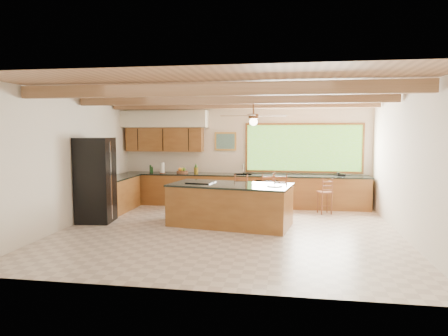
# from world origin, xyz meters

# --- Properties ---
(ground) EXTENTS (7.20, 7.20, 0.00)m
(ground) POSITION_xyz_m (0.00, 0.00, 0.00)
(ground) COLOR beige
(ground) RESTS_ON ground
(room_shell) EXTENTS (7.27, 6.54, 3.02)m
(room_shell) POSITION_xyz_m (-0.17, 0.65, 2.21)
(room_shell) COLOR beige
(room_shell) RESTS_ON ground
(counter_run) EXTENTS (7.12, 3.10, 1.24)m
(counter_run) POSITION_xyz_m (-0.82, 2.52, 0.47)
(counter_run) COLOR brown
(counter_run) RESTS_ON ground
(island) EXTENTS (2.90, 1.72, 0.97)m
(island) POSITION_xyz_m (-0.03, 0.57, 0.48)
(island) COLOR brown
(island) RESTS_ON ground
(refrigerator) EXTENTS (0.85, 0.83, 2.00)m
(refrigerator) POSITION_xyz_m (-3.22, 0.40, 1.00)
(refrigerator) COLOR black
(refrigerator) RESTS_ON ground
(bar_stool_a) EXTENTS (0.44, 0.44, 1.08)m
(bar_stool_a) POSITION_xyz_m (0.10, 1.54, 0.64)
(bar_stool_a) COLOR brown
(bar_stool_a) RESTS_ON ground
(bar_stool_b) EXTENTS (0.48, 0.48, 1.04)m
(bar_stool_b) POSITION_xyz_m (0.69, 2.21, 0.61)
(bar_stool_b) COLOR brown
(bar_stool_b) RESTS_ON ground
(bar_stool_c) EXTENTS (0.52, 0.52, 1.12)m
(bar_stool_c) POSITION_xyz_m (1.16, 1.56, 0.67)
(bar_stool_c) COLOR brown
(bar_stool_c) RESTS_ON ground
(bar_stool_d) EXTENTS (0.43, 0.43, 0.94)m
(bar_stool_d) POSITION_xyz_m (2.23, 2.16, 0.56)
(bar_stool_d) COLOR brown
(bar_stool_d) RESTS_ON ground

